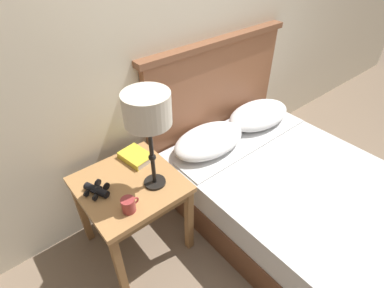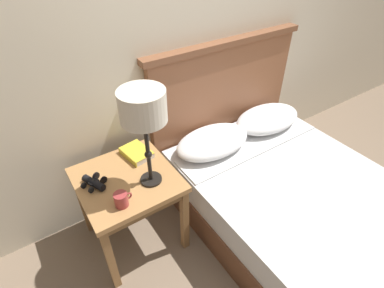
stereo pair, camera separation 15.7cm
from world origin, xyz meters
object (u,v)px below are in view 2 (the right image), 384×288
(nightstand, at_px, (128,187))
(table_lamp, at_px, (143,110))
(coffee_mug, at_px, (121,200))
(book_on_nightstand, at_px, (136,153))
(binoculars_pair, at_px, (94,183))
(bed, at_px, (291,197))

(nightstand, bearing_deg, table_lamp, -40.75)
(coffee_mug, bearing_deg, book_on_nightstand, 54.22)
(binoculars_pair, bearing_deg, table_lamp, -26.08)
(nightstand, height_order, table_lamp, table_lamp)
(nightstand, xyz_separation_m, bed, (1.00, -0.49, -0.25))
(table_lamp, distance_m, binoculars_pair, 0.58)
(book_on_nightstand, relative_size, binoculars_pair, 1.39)
(book_on_nightstand, bearing_deg, nightstand, -132.52)
(nightstand, xyz_separation_m, table_lamp, (0.12, -0.10, 0.57))
(bed, xyz_separation_m, table_lamp, (-0.88, 0.39, 0.82))
(table_lamp, distance_m, coffee_mug, 0.51)
(bed, height_order, book_on_nightstand, bed)
(bed, bearing_deg, coffee_mug, 164.36)
(book_on_nightstand, height_order, binoculars_pair, binoculars_pair)
(coffee_mug, bearing_deg, nightstand, 61.10)
(binoculars_pair, bearing_deg, book_on_nightstand, 19.50)
(binoculars_pair, height_order, coffee_mug, coffee_mug)
(coffee_mug, bearing_deg, binoculars_pair, 108.66)
(table_lamp, distance_m, book_on_nightstand, 0.54)
(binoculars_pair, distance_m, coffee_mug, 0.24)
(nightstand, height_order, book_on_nightstand, book_on_nightstand)
(table_lamp, relative_size, binoculars_pair, 3.67)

